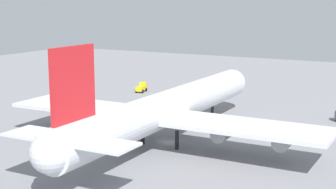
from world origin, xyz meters
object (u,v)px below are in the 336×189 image
at_px(cargo_airplane, 167,109).
at_px(fuel_truck, 48,104).
at_px(safety_cone_nose, 228,108).
at_px(baggage_tug, 142,88).

height_order(cargo_airplane, fuel_truck, cargo_airplane).
xyz_separation_m(cargo_airplane, safety_cone_nose, (31.93, 0.60, -6.13)).
distance_m(cargo_airplane, fuel_truck, 41.82).
distance_m(baggage_tug, safety_cone_nose, 32.81).
bearing_deg(cargo_airplane, safety_cone_nose, 1.08).
distance_m(cargo_airplane, baggage_tug, 53.30).
bearing_deg(baggage_tug, cargo_airplane, -143.41).
relative_size(cargo_airplane, fuel_truck, 13.85).
bearing_deg(cargo_airplane, baggage_tug, 36.59).
xyz_separation_m(fuel_truck, safety_cone_nose, (19.76, -39.07, -0.93)).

